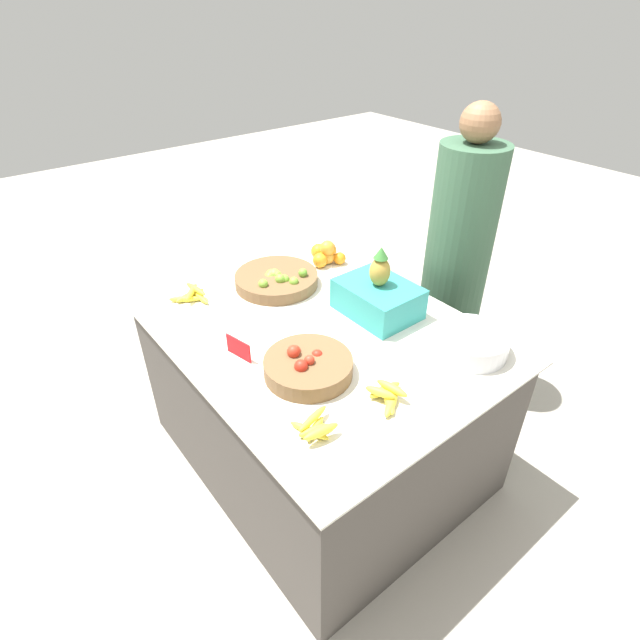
% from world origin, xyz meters
% --- Properties ---
extents(ground_plane, '(12.00, 12.00, 0.00)m').
position_xyz_m(ground_plane, '(0.00, 0.00, 0.00)').
color(ground_plane, '#ADA599').
extents(market_table, '(1.50, 1.18, 0.79)m').
position_xyz_m(market_table, '(0.00, 0.00, 0.40)').
color(market_table, '#4C4742').
rests_on(market_table, ground_plane).
extents(lime_bowl, '(0.41, 0.41, 0.10)m').
position_xyz_m(lime_bowl, '(-0.44, 0.07, 0.82)').
color(lime_bowl, brown).
rests_on(lime_bowl, market_table).
extents(tomato_basket, '(0.34, 0.34, 0.11)m').
position_xyz_m(tomato_basket, '(0.20, -0.22, 0.83)').
color(tomato_basket, brown).
rests_on(tomato_basket, market_table).
extents(orange_pile, '(0.20, 0.19, 0.13)m').
position_xyz_m(orange_pile, '(-0.48, 0.42, 0.84)').
color(orange_pile, orange).
rests_on(orange_pile, market_table).
extents(metal_bowl, '(0.30, 0.30, 0.09)m').
position_xyz_m(metal_bowl, '(0.50, 0.38, 0.83)').
color(metal_bowl, silver).
rests_on(metal_bowl, market_table).
extents(price_sign, '(0.13, 0.03, 0.09)m').
position_xyz_m(price_sign, '(-0.05, -0.37, 0.83)').
color(price_sign, red).
rests_on(price_sign, market_table).
extents(produce_crate, '(0.35, 0.27, 0.33)m').
position_xyz_m(produce_crate, '(0.05, 0.29, 0.88)').
color(produce_crate, teal).
rests_on(produce_crate, market_table).
extents(banana_bunch_front_left, '(0.15, 0.16, 0.06)m').
position_xyz_m(banana_bunch_front_left, '(0.46, -0.39, 0.81)').
color(banana_bunch_front_left, yellow).
rests_on(banana_bunch_front_left, market_table).
extents(banana_bunch_front_right, '(0.19, 0.18, 0.05)m').
position_xyz_m(banana_bunch_front_right, '(-0.58, -0.32, 0.81)').
color(banana_bunch_front_right, yellow).
rests_on(banana_bunch_front_right, market_table).
extents(banana_bunch_middle_right, '(0.16, 0.17, 0.06)m').
position_xyz_m(banana_bunch_middle_right, '(0.50, -0.09, 0.82)').
color(banana_bunch_middle_right, yellow).
rests_on(banana_bunch_middle_right, market_table).
extents(vendor_person, '(0.33, 0.33, 1.62)m').
position_xyz_m(vendor_person, '(0.00, 0.92, 0.75)').
color(vendor_person, '#385B42').
rests_on(vendor_person, ground_plane).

